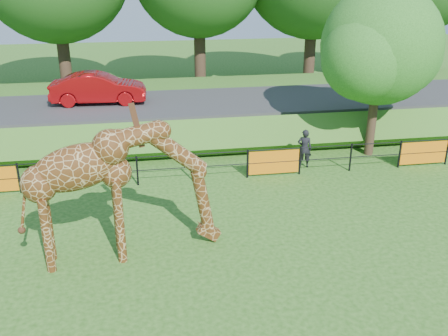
{
  "coord_description": "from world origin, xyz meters",
  "views": [
    {
      "loc": [
        -1.69,
        -8.62,
        7.3
      ],
      "look_at": [
        0.48,
        4.23,
        2.0
      ],
      "focal_mm": 40.0,
      "sensor_mm": 36.0,
      "label": 1
    }
  ],
  "objects_px": {
    "car_red": "(98,88)",
    "tree_east": "(382,50)",
    "giraffe": "(123,192)",
    "visitor": "(304,148)"
  },
  "relations": [
    {
      "from": "car_red",
      "to": "visitor",
      "type": "xyz_separation_m",
      "value": [
        7.99,
        -5.71,
        -1.36
      ]
    },
    {
      "from": "giraffe",
      "to": "tree_east",
      "type": "bearing_deg",
      "value": 25.75
    },
    {
      "from": "giraffe",
      "to": "tree_east",
      "type": "distance_m",
      "value": 11.96
    },
    {
      "from": "car_red",
      "to": "visitor",
      "type": "distance_m",
      "value": 9.92
    },
    {
      "from": "car_red",
      "to": "giraffe",
      "type": "bearing_deg",
      "value": -170.93
    },
    {
      "from": "car_red",
      "to": "tree_east",
      "type": "relative_size",
      "value": 0.63
    },
    {
      "from": "giraffe",
      "to": "visitor",
      "type": "height_order",
      "value": "giraffe"
    },
    {
      "from": "car_red",
      "to": "tree_east",
      "type": "bearing_deg",
      "value": -110.65
    },
    {
      "from": "visitor",
      "to": "tree_east",
      "type": "distance_m",
      "value": 4.85
    },
    {
      "from": "giraffe",
      "to": "car_red",
      "type": "height_order",
      "value": "giraffe"
    }
  ]
}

